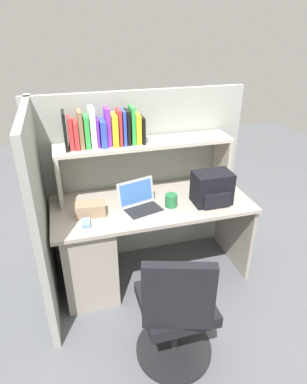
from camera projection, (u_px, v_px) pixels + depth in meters
name	position (u px, v px, depth m)	size (l,w,h in m)	color
ground_plane	(152.00, 272.00, 3.02)	(8.00, 8.00, 0.00)	#595B60
desk	(107.00, 243.00, 2.74)	(1.60, 0.70, 0.73)	#AAA093
cubicle_partition_rear	(141.00, 178.00, 2.99)	(1.84, 0.05, 1.55)	#939991
cubicle_partition_left	(42.00, 216.00, 2.42)	(0.05, 1.06, 1.55)	#939991
overhead_hutch	(145.00, 153.00, 2.69)	(1.44, 0.28, 0.45)	#B3A99C
reference_books_on_shelf	(104.00, 129.00, 2.51)	(0.61, 0.18, 0.30)	black
laptop	(141.00, 204.00, 2.56)	(0.37, 0.32, 0.22)	#B7BABF
backpack	(212.00, 188.00, 2.63)	(0.30, 0.22, 0.26)	black
computer_mouse	(86.00, 223.00, 2.38)	(0.06, 0.10, 0.03)	#7299C6
paper_cup	(229.00, 188.00, 2.80)	(0.08, 0.08, 0.11)	white
tissue_box	(90.00, 209.00, 2.49)	(0.22, 0.12, 0.10)	#9E7F60
snack_canister	(171.00, 200.00, 2.61)	(0.10, 0.10, 0.10)	#26723F
office_chair	(176.00, 317.00, 2.08)	(0.52, 0.54, 0.93)	black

